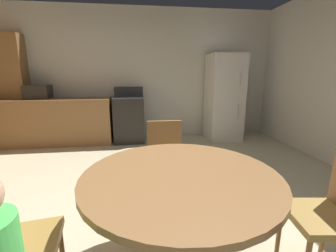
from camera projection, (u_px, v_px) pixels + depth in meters
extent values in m
plane|color=beige|center=(152.00, 223.00, 2.13)|extent=(14.00, 14.00, 0.00)
cube|color=beige|center=(142.00, 75.00, 4.86)|extent=(5.93, 0.12, 2.70)
cube|color=olive|center=(59.00, 121.00, 4.46)|extent=(2.03, 0.60, 0.90)
cube|color=olive|center=(16.00, 91.00, 4.40)|extent=(0.44, 0.36, 2.10)
cube|color=black|center=(129.00, 120.00, 4.64)|extent=(0.60, 0.60, 0.90)
cube|color=#38383D|center=(128.00, 97.00, 4.53)|extent=(0.60, 0.60, 0.02)
cube|color=#38383D|center=(129.00, 91.00, 4.78)|extent=(0.60, 0.04, 0.18)
cube|color=silver|center=(224.00, 98.00, 4.75)|extent=(0.68, 0.66, 1.76)
cylinder|color=#B2B2B7|center=(240.00, 78.00, 4.35)|extent=(0.02, 0.02, 0.22)
cylinder|color=#B2B2B7|center=(238.00, 112.00, 4.50)|extent=(0.02, 0.02, 0.30)
cube|color=black|center=(38.00, 92.00, 4.29)|extent=(0.44, 0.32, 0.26)
cylinder|color=olive|center=(180.00, 229.00, 1.51)|extent=(0.14, 0.14, 0.72)
cylinder|color=olive|center=(181.00, 177.00, 1.43)|extent=(1.25, 1.25, 0.04)
cube|color=#A37F3D|center=(19.00, 247.00, 1.23)|extent=(0.46, 0.46, 0.05)
cylinder|color=olive|center=(279.00, 231.00, 1.71)|extent=(0.03, 0.03, 0.43)
cylinder|color=olive|center=(324.00, 231.00, 1.71)|extent=(0.03, 0.03, 0.43)
cube|color=#A37F3D|center=(321.00, 217.00, 1.49)|extent=(0.45, 0.45, 0.05)
cylinder|color=olive|center=(184.00, 190.00, 2.30)|extent=(0.03, 0.03, 0.43)
cylinder|color=olive|center=(151.00, 192.00, 2.26)|extent=(0.03, 0.03, 0.43)
cylinder|color=olive|center=(179.00, 176.00, 2.63)|extent=(0.03, 0.03, 0.43)
cylinder|color=olive|center=(150.00, 177.00, 2.59)|extent=(0.03, 0.03, 0.43)
cube|color=#A37F3D|center=(166.00, 163.00, 2.39)|extent=(0.41, 0.41, 0.05)
cube|color=olive|center=(164.00, 139.00, 2.52)|extent=(0.38, 0.05, 0.42)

